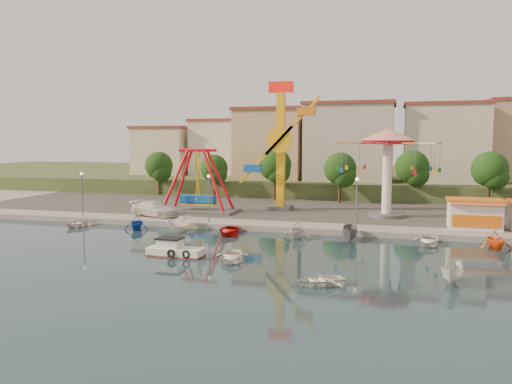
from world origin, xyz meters
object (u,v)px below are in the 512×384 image
(skiff, at_px, (453,273))
(van, at_px, (155,209))
(pirate_ship_ride, at_px, (198,182))
(rowboat_a, at_px, (231,256))
(cabin_motorboat, at_px, (175,251))
(kamikaze_tower, at_px, (283,149))
(wave_swinger, at_px, (388,152))

(skiff, bearing_deg, van, 162.27)
(pirate_ship_ride, xyz_separation_m, van, (-3.46, -5.02, -2.89))
(pirate_ship_ride, bearing_deg, skiff, -39.68)
(rowboat_a, bearing_deg, van, 118.84)
(cabin_motorboat, bearing_deg, skiff, -4.37)
(cabin_motorboat, relative_size, skiff, 1.33)
(pirate_ship_ride, height_order, rowboat_a, pirate_ship_ride)
(pirate_ship_ride, xyz_separation_m, rowboat_a, (11.58, -21.32, -4.00))
(skiff, relative_size, van, 0.57)
(kamikaze_tower, xyz_separation_m, cabin_motorboat, (-3.53, -25.50, -8.02))
(wave_swinger, height_order, van, wave_swinger)
(wave_swinger, distance_m, skiff, 26.90)
(rowboat_a, distance_m, van, 22.20)
(wave_swinger, bearing_deg, van, -164.66)
(rowboat_a, xyz_separation_m, van, (-15.03, 16.30, 1.11))
(rowboat_a, bearing_deg, wave_swinger, 50.20)
(wave_swinger, relative_size, rowboat_a, 3.05)
(pirate_ship_ride, distance_m, wave_swinger, 23.47)
(cabin_motorboat, distance_m, rowboat_a, 5.15)
(pirate_ship_ride, xyz_separation_m, wave_swinger, (23.05, 2.25, 3.80))
(skiff, distance_m, van, 36.20)
(wave_swinger, bearing_deg, skiff, -79.23)
(kamikaze_tower, height_order, rowboat_a, kamikaze_tower)
(rowboat_a, bearing_deg, pirate_ship_ride, 104.66)
(cabin_motorboat, bearing_deg, wave_swinger, 55.90)
(pirate_ship_ride, height_order, kamikaze_tower, kamikaze_tower)
(wave_swinger, bearing_deg, pirate_ship_ride, -174.42)
(wave_swinger, height_order, skiff, wave_swinger)
(pirate_ship_ride, bearing_deg, wave_swinger, 5.58)
(kamikaze_tower, relative_size, skiff, 4.63)
(pirate_ship_ride, height_order, van, pirate_ship_ride)
(skiff, xyz_separation_m, van, (-31.34, 18.11, 0.81))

